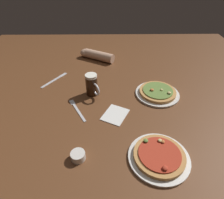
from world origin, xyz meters
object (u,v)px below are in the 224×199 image
object	(u,v)px
knife_right	(55,80)
diner_arm	(95,55)
beer_mug_dark	(92,85)
fork_left	(77,109)
pizza_plate_far	(157,92)
ramekin_sauce	(78,156)
pizza_plate_near	(159,156)
napkin_folded	(115,114)

from	to	relation	value
knife_right	diner_arm	xyz separation A→B (m)	(0.27, 0.33, 0.03)
beer_mug_dark	fork_left	bearing A→B (deg)	-117.60
fork_left	pizza_plate_far	bearing A→B (deg)	16.22
beer_mug_dark	diner_arm	size ratio (longest dim) A/B	0.48
ramekin_sauce	pizza_plate_near	bearing A→B (deg)	-0.73
pizza_plate_near	fork_left	world-z (taller)	pizza_plate_near
beer_mug_dark	napkin_folded	world-z (taller)	beer_mug_dark
pizza_plate_far	beer_mug_dark	distance (m)	0.42
knife_right	ramekin_sauce	bearing A→B (deg)	-68.85
pizza_plate_near	knife_right	bearing A→B (deg)	132.71
knife_right	pizza_plate_far	bearing A→B (deg)	-14.68
fork_left	pizza_plate_near	bearing A→B (deg)	-39.46
napkin_folded	diner_arm	world-z (taller)	diner_arm
pizza_plate_near	napkin_folded	size ratio (longest dim) A/B	1.85
fork_left	knife_right	world-z (taller)	same
napkin_folded	knife_right	world-z (taller)	napkin_folded
ramekin_sauce	beer_mug_dark	bearing A→B (deg)	86.31
beer_mug_dark	ramekin_sauce	bearing A→B (deg)	-93.69
pizza_plate_near	pizza_plate_far	xyz separation A→B (m)	(0.09, 0.47, -0.00)
pizza_plate_near	pizza_plate_far	size ratio (longest dim) A/B	0.98
ramekin_sauce	napkin_folded	distance (m)	0.33
pizza_plate_near	pizza_plate_far	distance (m)	0.48
pizza_plate_far	ramekin_sauce	distance (m)	0.65
pizza_plate_near	ramekin_sauce	bearing A→B (deg)	179.27
pizza_plate_near	pizza_plate_far	bearing A→B (deg)	79.33
fork_left	knife_right	xyz separation A→B (m)	(-0.20, 0.33, 0.00)
napkin_folded	knife_right	bearing A→B (deg)	138.66
pizza_plate_far	fork_left	xyz separation A→B (m)	(-0.49, -0.14, -0.01)
beer_mug_dark	napkin_folded	bearing A→B (deg)	-54.90
beer_mug_dark	ramekin_sauce	world-z (taller)	beer_mug_dark
fork_left	diner_arm	world-z (taller)	diner_arm
knife_right	fork_left	bearing A→B (deg)	-57.94
beer_mug_dark	fork_left	xyz separation A→B (m)	(-0.08, -0.15, -0.07)
pizza_plate_far	diner_arm	size ratio (longest dim) A/B	0.94
pizza_plate_near	ramekin_sauce	distance (m)	0.35
pizza_plate_near	beer_mug_dark	bearing A→B (deg)	123.78
pizza_plate_far	diner_arm	bearing A→B (deg)	129.35
pizza_plate_near	ramekin_sauce	world-z (taller)	pizza_plate_near
ramekin_sauce	napkin_folded	world-z (taller)	ramekin_sauce
knife_right	napkin_folded	bearing A→B (deg)	-41.34
diner_arm	pizza_plate_far	bearing A→B (deg)	-50.65
pizza_plate_far	ramekin_sauce	xyz separation A→B (m)	(-0.44, -0.47, 0.00)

